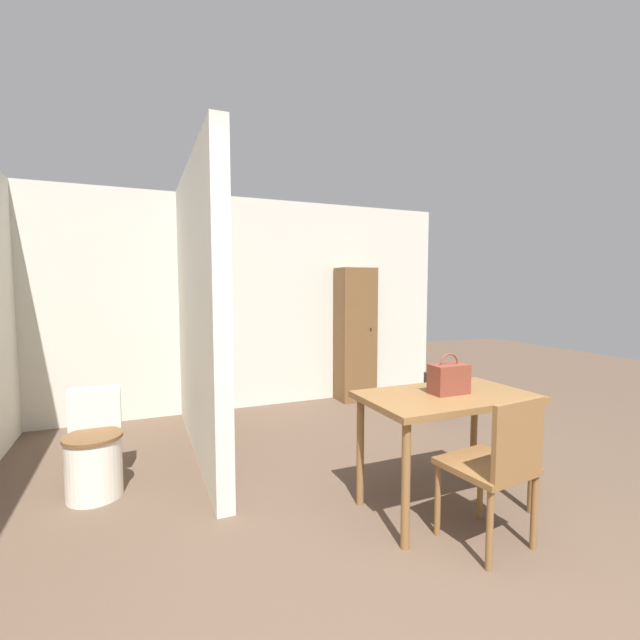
{
  "coord_description": "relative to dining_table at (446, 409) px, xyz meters",
  "views": [
    {
      "loc": [
        -1.09,
        -1.1,
        1.47
      ],
      "look_at": [
        0.24,
        2.03,
        1.2
      ],
      "focal_mm": 24.0,
      "sensor_mm": 36.0,
      "label": 1
    }
  ],
  "objects": [
    {
      "name": "dining_table",
      "position": [
        0.0,
        0.0,
        0.0
      ],
      "size": [
        1.09,
        0.65,
        0.77
      ],
      "color": "brown",
      "rests_on": "ground_plane"
    },
    {
      "name": "wall_back",
      "position": [
        -0.73,
        2.9,
        0.58
      ],
      "size": [
        5.41,
        0.12,
        2.5
      ],
      "color": "beige",
      "rests_on": "ground_plane"
    },
    {
      "name": "toilet",
      "position": [
        -2.14,
        1.14,
        -0.37
      ],
      "size": [
        0.38,
        0.53,
        0.71
      ],
      "color": "silver",
      "rests_on": "ground_plane"
    },
    {
      "name": "wooden_chair",
      "position": [
        -0.02,
        -0.46,
        -0.18
      ],
      "size": [
        0.47,
        0.47,
        0.87
      ],
      "rotation": [
        0.0,
        0.0,
        0.11
      ],
      "color": "brown",
      "rests_on": "ground_plane"
    },
    {
      "name": "space_heater",
      "position": [
        1.26,
        1.6,
        -0.42
      ],
      "size": [
        0.34,
        0.18,
        0.51
      ],
      "color": "#2D2D33",
      "rests_on": "ground_plane"
    },
    {
      "name": "handbag",
      "position": [
        0.02,
        0.0,
        0.2
      ],
      "size": [
        0.25,
        0.14,
        0.27
      ],
      "color": "brown",
      "rests_on": "dining_table"
    },
    {
      "name": "wooden_cabinet",
      "position": [
        0.73,
        2.65,
        0.18
      ],
      "size": [
        0.46,
        0.36,
        1.69
      ],
      "color": "brown",
      "rests_on": "ground_plane"
    },
    {
      "name": "partition_wall",
      "position": [
        -1.35,
        1.64,
        0.58
      ],
      "size": [
        0.12,
        2.39,
        2.5
      ],
      "color": "beige",
      "rests_on": "ground_plane"
    }
  ]
}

